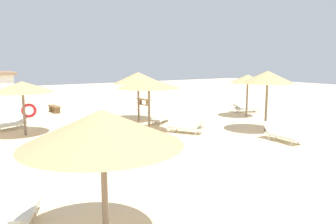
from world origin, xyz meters
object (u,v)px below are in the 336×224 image
object	(u,v)px
bench_0	(144,101)
bench_1	(54,108)
parasol_1	(248,79)
lounger_4	(188,127)
lounger_5	(281,134)
parasol_5	(268,77)
lounger_3	(15,217)
parasol_3	(102,128)
lounger_0	(11,123)
parasol_4	(149,83)
lounger_1	(245,108)
parasol_0	(22,87)
lounger_2	(161,117)
parasol_2	(138,78)

from	to	relation	value
bench_0	bench_1	world-z (taller)	same
parasol_1	lounger_4	size ratio (longest dim) A/B	1.40
lounger_5	parasol_5	bearing A→B (deg)	59.17
lounger_5	bench_0	distance (m)	14.00
parasol_5	lounger_3	xyz separation A→B (m)	(-12.26, -3.68, -2.45)
parasol_3	parasol_5	world-z (taller)	parasol_5
lounger_0	lounger_5	bearing A→B (deg)	-44.17
parasol_4	parasol_5	xyz separation A→B (m)	(5.19, -2.91, 0.27)
parasol_3	lounger_3	xyz separation A→B (m)	(-1.36, 1.64, -2.05)
lounger_3	lounger_5	xyz separation A→B (m)	(11.19, 1.89, 0.01)
parasol_5	lounger_0	xyz separation A→B (m)	(-10.82, 7.69, -2.44)
lounger_1	bench_1	bearing A→B (deg)	147.59
lounger_0	bench_1	world-z (taller)	lounger_0
bench_1	lounger_1	bearing A→B (deg)	-32.41
parasol_0	lounger_5	world-z (taller)	parasol_0
lounger_3	lounger_4	world-z (taller)	lounger_4
parasol_1	lounger_5	size ratio (longest dim) A/B	1.44
parasol_3	lounger_0	distance (m)	13.17
parasol_3	bench_0	bearing A→B (deg)	58.88
parasol_3	lounger_2	distance (m)	12.90
parasol_1	parasol_5	world-z (taller)	parasol_5
lounger_3	bench_0	world-z (taller)	lounger_3
parasol_2	lounger_4	distance (m)	4.92
lounger_1	lounger_4	bearing A→B (deg)	-156.53
parasol_5	parasol_4	bearing A→B (deg)	150.70
parasol_2	lounger_5	bearing A→B (deg)	-69.30
lounger_4	bench_1	xyz separation A→B (m)	(-3.91, 10.32, 0.02)
parasol_1	bench_0	xyz separation A→B (m)	(-2.83, 8.57, -2.08)
parasol_3	lounger_2	size ratio (longest dim) A/B	1.58
lounger_2	lounger_3	world-z (taller)	lounger_2
parasol_0	lounger_1	size ratio (longest dim) A/B	1.46
parasol_4	bench_0	world-z (taller)	parasol_4
parasol_5	lounger_1	xyz separation A→B (m)	(3.74, 4.95, -2.45)
parasol_5	lounger_0	distance (m)	13.50
parasol_0	bench_1	world-z (taller)	parasol_0
lounger_2	bench_0	distance (m)	7.88
parasol_0	parasol_2	bearing A→B (deg)	2.78
parasol_3	parasol_4	xyz separation A→B (m)	(5.71, 8.23, 0.12)
lounger_4	lounger_2	bearing A→B (deg)	83.37
parasol_5	bench_1	distance (m)	14.43
parasol_1	lounger_5	xyz separation A→B (m)	(-3.57, -5.41, -2.10)
lounger_0	lounger_4	size ratio (longest dim) A/B	1.03
parasol_1	bench_0	distance (m)	9.26
parasol_4	lounger_0	distance (m)	7.70
parasol_0	parasol_5	world-z (taller)	parasol_5
parasol_2	lounger_1	bearing A→B (deg)	-8.54
lounger_3	bench_1	size ratio (longest dim) A/B	1.31
parasol_3	lounger_0	world-z (taller)	parasol_3
parasol_0	lounger_4	world-z (taller)	parasol_0
parasol_1	parasol_2	bearing A→B (deg)	159.10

